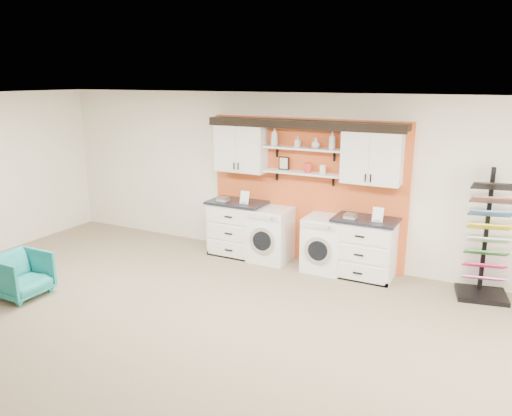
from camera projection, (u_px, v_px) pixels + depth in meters
The scene contains 22 objects.
floor at pixel (162, 376), 5.23m from camera, with size 10.00×10.00×0.00m, color gray.
ceiling at pixel (148, 104), 4.52m from camera, with size 10.00×10.00×0.00m, color white.
wall_back at pixel (307, 179), 8.32m from camera, with size 10.00×10.00×0.00m, color silver.
accent_panel at pixel (305, 191), 8.34m from camera, with size 3.40×0.07×2.40m, color #CE5323.
upper_cabinet_left at pixel (241, 147), 8.52m from camera, with size 0.90×0.35×0.84m.
upper_cabinet_right at pixel (372, 156), 7.52m from camera, with size 0.90×0.35×0.84m.
shelf_lower at pixel (302, 173), 8.11m from camera, with size 1.32×0.28×0.03m, color white.
shelf_upper at pixel (303, 148), 8.01m from camera, with size 1.32×0.28×0.03m, color white.
crown_molding at pixel (304, 123), 7.92m from camera, with size 3.30×0.41×0.13m.
picture_frame at pixel (284, 163), 8.28m from camera, with size 0.18×0.02×0.22m.
canister_red at pixel (308, 168), 8.04m from camera, with size 0.11×0.11×0.16m, color red.
canister_cream at pixel (323, 169), 7.94m from camera, with size 0.10×0.10×0.14m, color silver.
base_cabinet_left at pixel (237, 228), 8.74m from camera, with size 0.98×0.66×0.96m.
base_cabinet_right at pixel (364, 248), 7.74m from camera, with size 0.97×0.66×0.95m.
washer at pixel (271, 234), 8.45m from camera, with size 0.65×0.71×0.91m.
dryer at pixel (325, 244), 8.03m from camera, with size 0.63×0.71×0.88m.
sample_rack at pixel (485, 259), 7.00m from camera, with size 0.76×0.68×1.84m.
armchair at pixel (21, 275), 7.08m from camera, with size 0.67×0.69×0.63m, color teal.
soap_bottle_a at pixel (274, 136), 8.19m from camera, with size 0.12×0.12×0.30m, color silver.
soap_bottle_b at pixel (298, 142), 8.02m from camera, with size 0.08×0.08×0.17m, color silver.
soap_bottle_c at pixel (316, 143), 7.89m from camera, with size 0.13×0.13×0.17m, color silver.
soap_bottle_d at pixel (332, 140), 7.76m from camera, with size 0.11×0.11×0.28m, color silver.
Camera 1 is at (2.98, -3.65, 3.03)m, focal length 35.00 mm.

